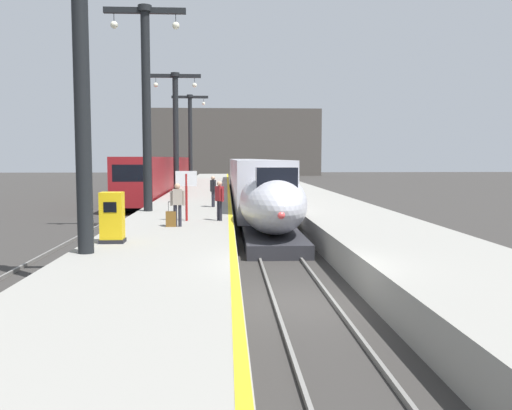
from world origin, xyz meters
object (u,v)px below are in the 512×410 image
at_px(highspeed_train_main, 249,179).
at_px(station_column_far, 176,121).
at_px(station_column_mid, 146,90).
at_px(passenger_far_waiting, 213,189).
at_px(station_column_distant, 190,130).
at_px(ticket_machine_yellow, 112,219).
at_px(regional_train_adjacent, 163,174).
at_px(rolling_suitcase, 171,219).
at_px(departure_info_board, 186,186).
at_px(passenger_near_edge, 178,201).
at_px(station_column_near, 81,55).
at_px(passenger_mid_platform, 219,197).

xyz_separation_m(highspeed_train_main, station_column_far, (-5.90, -3.66, 4.68)).
relative_size(station_column_mid, passenger_far_waiting, 5.98).
height_order(station_column_distant, passenger_far_waiting, station_column_distant).
height_order(highspeed_train_main, ticket_machine_yellow, highspeed_train_main).
height_order(regional_train_adjacent, station_column_distant, station_column_distant).
relative_size(rolling_suitcase, ticket_machine_yellow, 0.61).
height_order(passenger_far_waiting, departure_info_board, departure_info_board).
height_order(passenger_near_edge, rolling_suitcase, passenger_near_edge).
height_order(station_column_near, passenger_mid_platform, station_column_near).
xyz_separation_m(rolling_suitcase, departure_info_board, (0.46, 1.95, 1.20)).
height_order(station_column_far, station_column_distant, station_column_distant).
distance_m(station_column_mid, station_column_distant, 33.30).
distance_m(highspeed_train_main, station_column_mid, 21.05).
relative_size(station_column_near, rolling_suitcase, 9.25).
relative_size(highspeed_train_main, station_column_near, 6.32).
bearing_deg(ticket_machine_yellow, passenger_far_waiting, 77.17).
relative_size(station_column_mid, rolling_suitcase, 10.29).
height_order(passenger_mid_platform, passenger_far_waiting, same).
relative_size(highspeed_train_main, regional_train_adjacent, 1.57).
bearing_deg(station_column_mid, passenger_near_edge, -72.30).
relative_size(station_column_far, station_column_distant, 0.97).
height_order(highspeed_train_main, regional_train_adjacent, regional_train_adjacent).
height_order(passenger_mid_platform, departure_info_board, departure_info_board).
height_order(station_column_distant, ticket_machine_yellow, station_column_distant).
bearing_deg(passenger_far_waiting, rolling_suitcase, -99.42).
distance_m(station_column_mid, rolling_suitcase, 8.77).
bearing_deg(station_column_far, ticket_machine_yellow, -89.24).
bearing_deg(ticket_machine_yellow, station_column_near, -100.43).
bearing_deg(rolling_suitcase, station_column_near, -106.92).
bearing_deg(passenger_mid_platform, station_column_mid, 129.47).
xyz_separation_m(highspeed_train_main, departure_info_board, (-3.65, -24.01, 0.60)).
bearing_deg(station_column_mid, ticket_machine_yellow, -88.07).
height_order(regional_train_adjacent, passenger_mid_platform, regional_train_adjacent).
xyz_separation_m(station_column_mid, passenger_near_edge, (2.05, -6.41, -5.02)).
relative_size(station_column_mid, passenger_near_edge, 5.98).
bearing_deg(station_column_mid, regional_train_adjacent, 94.87).
xyz_separation_m(regional_train_adjacent, station_column_distant, (2.20, 7.48, 4.65)).
xyz_separation_m(passenger_far_waiting, rolling_suitcase, (-1.43, -8.61, -0.69)).
distance_m(station_column_near, station_column_mid, 12.32).
xyz_separation_m(passenger_mid_platform, ticket_machine_yellow, (-3.30, -5.98, -0.25)).
height_order(highspeed_train_main, station_column_distant, station_column_distant).
distance_m(regional_train_adjacent, passenger_far_waiting, 24.24).
bearing_deg(rolling_suitcase, passenger_far_waiting, 80.58).
xyz_separation_m(station_column_far, rolling_suitcase, (1.79, -22.31, -5.28)).
relative_size(regional_train_adjacent, departure_info_board, 17.26).
bearing_deg(rolling_suitcase, station_column_mid, 105.60).
xyz_separation_m(highspeed_train_main, rolling_suitcase, (-4.11, -25.97, -0.60)).
distance_m(passenger_near_edge, passenger_mid_platform, 2.55).
bearing_deg(passenger_near_edge, station_column_distant, 92.95).
bearing_deg(station_column_mid, passenger_far_waiting, 34.26).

